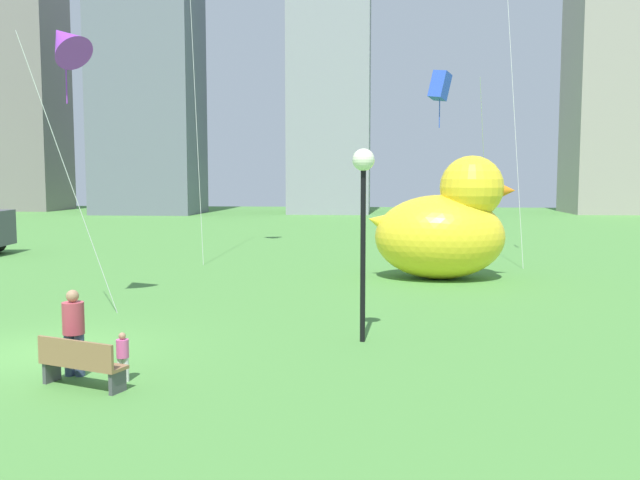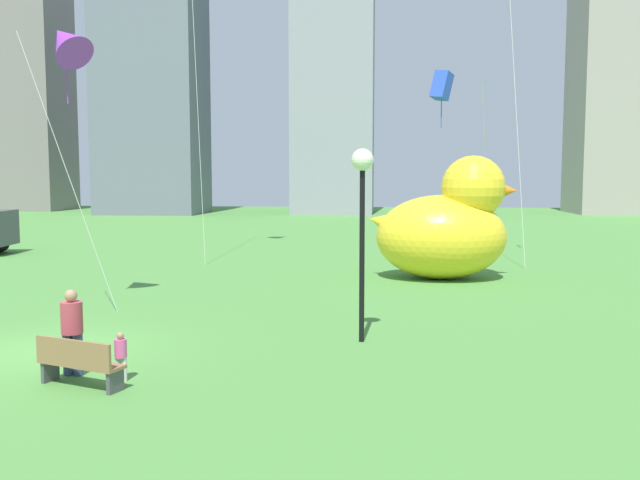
{
  "view_description": "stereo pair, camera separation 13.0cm",
  "coord_description": "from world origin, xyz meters",
  "px_view_note": "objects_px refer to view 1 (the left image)",
  "views": [
    {
      "loc": [
        7.13,
        -13.78,
        3.77
      ],
      "look_at": [
        5.51,
        4.58,
        2.04
      ],
      "focal_mm": 38.3,
      "sensor_mm": 36.0,
      "label": 1
    },
    {
      "loc": [
        7.25,
        -13.77,
        3.77
      ],
      "look_at": [
        5.51,
        4.58,
        2.04
      ],
      "focal_mm": 38.3,
      "sensor_mm": 36.0,
      "label": 2
    }
  ],
  "objects_px": {
    "park_bench": "(80,362)",
    "lamppost": "(363,190)",
    "kite_purple": "(65,42)",
    "person_adult": "(74,329)",
    "person_child": "(123,354)",
    "kite_blue": "(440,87)",
    "giant_inflatable_duck": "(445,227)"
  },
  "relations": [
    {
      "from": "person_child",
      "to": "lamppost",
      "type": "bearing_deg",
      "value": 38.61
    },
    {
      "from": "person_child",
      "to": "lamppost",
      "type": "relative_size",
      "value": 0.21
    },
    {
      "from": "park_bench",
      "to": "lamppost",
      "type": "distance_m",
      "value": 6.95
    },
    {
      "from": "kite_blue",
      "to": "person_adult",
      "type": "bearing_deg",
      "value": -116.52
    },
    {
      "from": "lamppost",
      "to": "kite_purple",
      "type": "xyz_separation_m",
      "value": [
        -8.35,
        3.27,
        4.01
      ]
    },
    {
      "from": "park_bench",
      "to": "kite_purple",
      "type": "distance_m",
      "value": 10.59
    },
    {
      "from": "park_bench",
      "to": "person_adult",
      "type": "relative_size",
      "value": 1.07
    },
    {
      "from": "kite_purple",
      "to": "person_adult",
      "type": "bearing_deg",
      "value": -65.05
    },
    {
      "from": "person_child",
      "to": "lamppost",
      "type": "height_order",
      "value": "lamppost"
    },
    {
      "from": "kite_purple",
      "to": "park_bench",
      "type": "bearing_deg",
      "value": -64.38
    },
    {
      "from": "person_adult",
      "to": "lamppost",
      "type": "relative_size",
      "value": 0.38
    },
    {
      "from": "park_bench",
      "to": "kite_blue",
      "type": "xyz_separation_m",
      "value": [
        7.7,
        17.05,
        6.92
      ]
    },
    {
      "from": "lamppost",
      "to": "kite_blue",
      "type": "bearing_deg",
      "value": 78.05
    },
    {
      "from": "person_adult",
      "to": "giant_inflatable_duck",
      "type": "height_order",
      "value": "giant_inflatable_duck"
    },
    {
      "from": "lamppost",
      "to": "person_child",
      "type": "bearing_deg",
      "value": -141.39
    },
    {
      "from": "person_adult",
      "to": "giant_inflatable_duck",
      "type": "bearing_deg",
      "value": 58.13
    },
    {
      "from": "kite_purple",
      "to": "kite_blue",
      "type": "height_order",
      "value": "kite_purple"
    },
    {
      "from": "park_bench",
      "to": "kite_purple",
      "type": "bearing_deg",
      "value": 115.62
    },
    {
      "from": "kite_purple",
      "to": "kite_blue",
      "type": "relative_size",
      "value": 1.02
    },
    {
      "from": "giant_inflatable_duck",
      "to": "person_adult",
      "type": "bearing_deg",
      "value": -121.87
    },
    {
      "from": "person_child",
      "to": "kite_purple",
      "type": "relative_size",
      "value": 0.11
    },
    {
      "from": "giant_inflatable_duck",
      "to": "park_bench",
      "type": "bearing_deg",
      "value": -119.09
    },
    {
      "from": "park_bench",
      "to": "kite_purple",
      "type": "height_order",
      "value": "kite_purple"
    },
    {
      "from": "person_adult",
      "to": "kite_purple",
      "type": "xyz_separation_m",
      "value": [
        -2.99,
        6.43,
        6.57
      ]
    },
    {
      "from": "person_child",
      "to": "giant_inflatable_duck",
      "type": "relative_size",
      "value": 0.17
    },
    {
      "from": "park_bench",
      "to": "person_child",
      "type": "bearing_deg",
      "value": 37.39
    },
    {
      "from": "lamppost",
      "to": "park_bench",
      "type": "bearing_deg",
      "value": -141.54
    },
    {
      "from": "person_child",
      "to": "lamppost",
      "type": "distance_m",
      "value": 6.26
    },
    {
      "from": "lamppost",
      "to": "kite_blue",
      "type": "height_order",
      "value": "kite_blue"
    },
    {
      "from": "park_bench",
      "to": "kite_blue",
      "type": "bearing_deg",
      "value": 65.71
    },
    {
      "from": "park_bench",
      "to": "person_adult",
      "type": "xyz_separation_m",
      "value": [
        -0.44,
        0.74,
        0.43
      ]
    },
    {
      "from": "kite_purple",
      "to": "kite_blue",
      "type": "bearing_deg",
      "value": 41.6
    }
  ]
}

